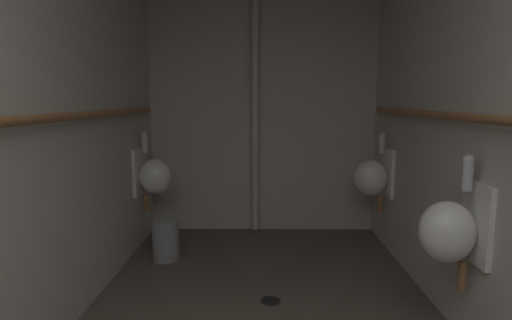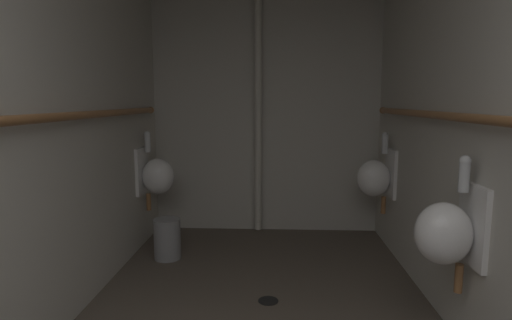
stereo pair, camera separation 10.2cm
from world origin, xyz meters
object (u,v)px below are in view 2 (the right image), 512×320
at_px(urinal_right_far, 376,177).
at_px(floor_drain, 268,300).
at_px(urinal_left_mid, 156,175).
at_px(urinal_right_mid, 447,232).
at_px(standpipe_back_wall, 258,111).
at_px(waste_bin, 167,239).

bearing_deg(urinal_right_far, floor_drain, -132.01).
relative_size(urinal_left_mid, urinal_right_far, 1.00).
bearing_deg(urinal_right_mid, floor_drain, 151.53).
bearing_deg(floor_drain, standpipe_back_wall, 95.01).
bearing_deg(urinal_right_far, waste_bin, -170.25).
bearing_deg(urinal_right_far, urinal_right_mid, -90.00).
xyz_separation_m(urinal_left_mid, waste_bin, (0.18, -0.34, -0.51)).
height_order(urinal_left_mid, floor_drain, urinal_left_mid).
relative_size(urinal_right_mid, standpipe_back_wall, 0.30).
bearing_deg(urinal_left_mid, standpipe_back_wall, 25.93).
height_order(urinal_left_mid, standpipe_back_wall, standpipe_back_wall).
height_order(urinal_right_far, waste_bin, urinal_right_far).
height_order(standpipe_back_wall, floor_drain, standpipe_back_wall).
xyz_separation_m(urinal_right_far, floor_drain, (-0.97, -1.07, -0.68)).
relative_size(urinal_right_mid, waste_bin, 2.12).
distance_m(urinal_left_mid, standpipe_back_wall, 1.21).
distance_m(urinal_right_far, floor_drain, 1.60).
bearing_deg(waste_bin, urinal_left_mid, 118.45).
bearing_deg(urinal_right_mid, urinal_left_mid, 141.82).
bearing_deg(waste_bin, standpipe_back_wall, 46.10).
distance_m(urinal_right_mid, floor_drain, 1.29).
xyz_separation_m(urinal_left_mid, urinal_right_far, (2.05, -0.01, 0.00)).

